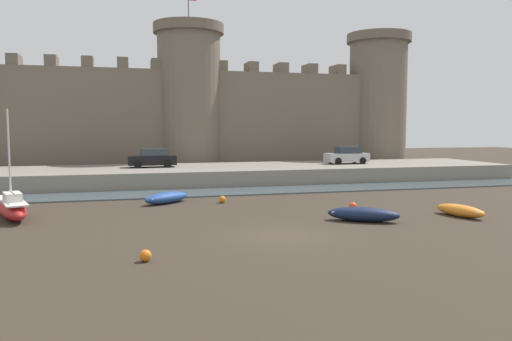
{
  "coord_description": "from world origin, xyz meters",
  "views": [
    {
      "loc": [
        -6.8,
        -20.92,
        4.88
      ],
      "look_at": [
        0.11,
        5.22,
        2.5
      ],
      "focal_mm": 35.0,
      "sensor_mm": 36.0,
      "label": 1
    }
  ],
  "objects_px": {
    "sailboat_foreground_right": "(12,207)",
    "rowboat_midflat_left": "(363,214)",
    "car_quay_east": "(347,156)",
    "rowboat_foreground_centre": "(460,210)",
    "mooring_buoy_near_shore": "(353,206)",
    "car_quay_centre_east": "(153,158)",
    "mooring_buoy_off_centre": "(222,199)",
    "rowboat_near_channel_right": "(167,197)",
    "mooring_buoy_near_channel": "(145,256)"
  },
  "relations": [
    {
      "from": "rowboat_near_channel_right",
      "to": "mooring_buoy_near_shore",
      "type": "xyz_separation_m",
      "value": [
        10.36,
        -5.42,
        -0.14
      ]
    },
    {
      "from": "sailboat_foreground_right",
      "to": "mooring_buoy_near_shore",
      "type": "relative_size",
      "value": 12.42
    },
    {
      "from": "sailboat_foreground_right",
      "to": "rowboat_near_channel_right",
      "type": "height_order",
      "value": "sailboat_foreground_right"
    },
    {
      "from": "rowboat_foreground_centre",
      "to": "mooring_buoy_near_shore",
      "type": "distance_m",
      "value": 5.83
    },
    {
      "from": "mooring_buoy_off_centre",
      "to": "car_quay_centre_east",
      "type": "xyz_separation_m",
      "value": [
        -3.64,
        13.19,
        1.9
      ]
    },
    {
      "from": "mooring_buoy_near_shore",
      "to": "mooring_buoy_near_channel",
      "type": "xyz_separation_m",
      "value": [
        -12.24,
        -8.37,
        -0.02
      ]
    },
    {
      "from": "mooring_buoy_near_shore",
      "to": "mooring_buoy_off_centre",
      "type": "relative_size",
      "value": 1.03
    },
    {
      "from": "rowboat_near_channel_right",
      "to": "rowboat_foreground_centre",
      "type": "height_order",
      "value": "rowboat_near_channel_right"
    },
    {
      "from": "rowboat_foreground_centre",
      "to": "mooring_buoy_near_shore",
      "type": "height_order",
      "value": "rowboat_foreground_centre"
    },
    {
      "from": "sailboat_foreground_right",
      "to": "mooring_buoy_near_channel",
      "type": "xyz_separation_m",
      "value": [
        6.52,
        -10.59,
        -0.37
      ]
    },
    {
      "from": "sailboat_foreground_right",
      "to": "rowboat_midflat_left",
      "type": "bearing_deg",
      "value": -17.53
    },
    {
      "from": "mooring_buoy_near_channel",
      "to": "mooring_buoy_off_centre",
      "type": "bearing_deg",
      "value": 67.64
    },
    {
      "from": "rowboat_near_channel_right",
      "to": "mooring_buoy_off_centre",
      "type": "relative_size",
      "value": 7.57
    },
    {
      "from": "car_quay_centre_east",
      "to": "mooring_buoy_off_centre",
      "type": "bearing_deg",
      "value": -74.57
    },
    {
      "from": "mooring_buoy_near_shore",
      "to": "mooring_buoy_near_channel",
      "type": "bearing_deg",
      "value": -145.66
    },
    {
      "from": "car_quay_centre_east",
      "to": "car_quay_east",
      "type": "bearing_deg",
      "value": -1.73
    },
    {
      "from": "rowboat_midflat_left",
      "to": "mooring_buoy_near_channel",
      "type": "relative_size",
      "value": 8.52
    },
    {
      "from": "rowboat_midflat_left",
      "to": "mooring_buoy_off_centre",
      "type": "distance_m",
      "value": 9.92
    },
    {
      "from": "rowboat_midflat_left",
      "to": "mooring_buoy_near_shore",
      "type": "distance_m",
      "value": 3.53
    },
    {
      "from": "rowboat_foreground_centre",
      "to": "car_quay_centre_east",
      "type": "distance_m",
      "value": 26.23
    },
    {
      "from": "rowboat_midflat_left",
      "to": "car_quay_east",
      "type": "distance_m",
      "value": 22.5
    },
    {
      "from": "sailboat_foreground_right",
      "to": "rowboat_foreground_centre",
      "type": "height_order",
      "value": "sailboat_foreground_right"
    },
    {
      "from": "rowboat_midflat_left",
      "to": "sailboat_foreground_right",
      "type": "xyz_separation_m",
      "value": [
        -17.72,
        5.6,
        0.2
      ]
    },
    {
      "from": "mooring_buoy_near_shore",
      "to": "mooring_buoy_near_channel",
      "type": "height_order",
      "value": "mooring_buoy_near_shore"
    },
    {
      "from": "sailboat_foreground_right",
      "to": "car_quay_east",
      "type": "bearing_deg",
      "value": 29.63
    },
    {
      "from": "rowboat_foreground_centre",
      "to": "mooring_buoy_near_shore",
      "type": "bearing_deg",
      "value": 144.0
    },
    {
      "from": "car_quay_east",
      "to": "rowboat_near_channel_right",
      "type": "bearing_deg",
      "value": -146.69
    },
    {
      "from": "mooring_buoy_near_channel",
      "to": "rowboat_foreground_centre",
      "type": "bearing_deg",
      "value": 16.24
    },
    {
      "from": "mooring_buoy_off_centre",
      "to": "mooring_buoy_near_channel",
      "type": "bearing_deg",
      "value": -112.36
    },
    {
      "from": "rowboat_foreground_centre",
      "to": "rowboat_near_channel_right",
      "type": "bearing_deg",
      "value": 149.59
    },
    {
      "from": "rowboat_near_channel_right",
      "to": "car_quay_centre_east",
      "type": "bearing_deg",
      "value": 90.83
    },
    {
      "from": "rowboat_midflat_left",
      "to": "rowboat_foreground_centre",
      "type": "bearing_deg",
      "value": -0.55
    },
    {
      "from": "rowboat_midflat_left",
      "to": "car_quay_centre_east",
      "type": "height_order",
      "value": "car_quay_centre_east"
    },
    {
      "from": "rowboat_midflat_left",
      "to": "car_quay_east",
      "type": "relative_size",
      "value": 0.9
    },
    {
      "from": "mooring_buoy_near_shore",
      "to": "car_quay_centre_east",
      "type": "distance_m",
      "value": 20.8
    },
    {
      "from": "rowboat_midflat_left",
      "to": "rowboat_near_channel_right",
      "type": "height_order",
      "value": "rowboat_midflat_left"
    },
    {
      "from": "rowboat_midflat_left",
      "to": "mooring_buoy_off_centre",
      "type": "bearing_deg",
      "value": 126.1
    },
    {
      "from": "mooring_buoy_off_centre",
      "to": "car_quay_east",
      "type": "xyz_separation_m",
      "value": [
        14.59,
        12.64,
        1.9
      ]
    },
    {
      "from": "car_quay_east",
      "to": "car_quay_centre_east",
      "type": "xyz_separation_m",
      "value": [
        -18.23,
        0.55,
        0.0
      ]
    },
    {
      "from": "sailboat_foreground_right",
      "to": "car_quay_east",
      "type": "xyz_separation_m",
      "value": [
        26.47,
        15.06,
        1.54
      ]
    },
    {
      "from": "mooring_buoy_near_shore",
      "to": "mooring_buoy_near_channel",
      "type": "relative_size",
      "value": 1.07
    },
    {
      "from": "rowboat_foreground_centre",
      "to": "mooring_buoy_near_shore",
      "type": "xyz_separation_m",
      "value": [
        -4.72,
        3.43,
        -0.11
      ]
    },
    {
      "from": "mooring_buoy_near_channel",
      "to": "mooring_buoy_off_centre",
      "type": "xyz_separation_m",
      "value": [
        5.35,
        13.01,
        0.01
      ]
    },
    {
      "from": "rowboat_midflat_left",
      "to": "sailboat_foreground_right",
      "type": "distance_m",
      "value": 18.58
    },
    {
      "from": "rowboat_near_channel_right",
      "to": "rowboat_foreground_centre",
      "type": "distance_m",
      "value": 17.48
    },
    {
      "from": "rowboat_foreground_centre",
      "to": "car_quay_east",
      "type": "relative_size",
      "value": 0.77
    },
    {
      "from": "car_quay_east",
      "to": "rowboat_midflat_left",
      "type": "bearing_deg",
      "value": -112.96
    },
    {
      "from": "rowboat_midflat_left",
      "to": "mooring_buoy_off_centre",
      "type": "xyz_separation_m",
      "value": [
        -5.84,
        8.01,
        -0.16
      ]
    },
    {
      "from": "rowboat_near_channel_right",
      "to": "mooring_buoy_near_shore",
      "type": "bearing_deg",
      "value": -27.62
    },
    {
      "from": "car_quay_centre_east",
      "to": "rowboat_midflat_left",
      "type": "bearing_deg",
      "value": -65.9
    }
  ]
}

